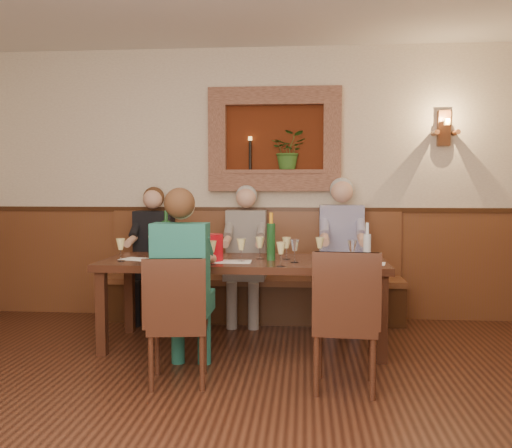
{
  "coord_description": "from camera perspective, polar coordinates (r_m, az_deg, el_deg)",
  "views": [
    {
      "loc": [
        0.52,
        -2.95,
        1.39
      ],
      "look_at": [
        0.1,
        1.9,
        1.05
      ],
      "focal_mm": 40.0,
      "sensor_mm": 36.0,
      "label": 1
    }
  ],
  "objects": [
    {
      "name": "wine_glass_7",
      "position": [
        4.88,
        6.4,
        -2.43
      ],
      "size": [
        0.08,
        0.08,
        0.19
      ],
      "primitive_type": null,
      "color": "#F5E992",
      "rests_on": "dining_table"
    },
    {
      "name": "wine_glass_3",
      "position": [
        4.98,
        -4.62,
        -2.29
      ],
      "size": [
        0.08,
        0.08,
        0.19
      ],
      "primitive_type": null,
      "color": "white",
      "rests_on": "dining_table"
    },
    {
      "name": "wine_glass_9",
      "position": [
        4.56,
        -4.42,
        -2.87
      ],
      "size": [
        0.08,
        0.08,
        0.19
      ],
      "primitive_type": null,
      "color": "#F5E992",
      "rests_on": "dining_table"
    },
    {
      "name": "wine_glass_11",
      "position": [
        4.45,
        2.51,
        -3.03
      ],
      "size": [
        0.08,
        0.08,
        0.19
      ],
      "primitive_type": null,
      "color": "#F5E992",
      "rests_on": "dining_table"
    },
    {
      "name": "tasting_sheet_d",
      "position": [
        4.66,
        -6.86,
        -3.91
      ],
      "size": [
        0.3,
        0.23,
        0.0
      ],
      "primitive_type": "cube",
      "rotation": [
        0.0,
        0.0,
        -0.1
      ],
      "color": "white",
      "rests_on": "dining_table"
    },
    {
      "name": "wine_glass_1",
      "position": [
        5.09,
        -10.32,
        -2.21
      ],
      "size": [
        0.08,
        0.08,
        0.19
      ],
      "primitive_type": null,
      "color": "white",
      "rests_on": "dining_table"
    },
    {
      "name": "wine_glass_2",
      "position": [
        4.73,
        -7.32,
        -2.65
      ],
      "size": [
        0.08,
        0.08,
        0.19
      ],
      "primitive_type": null,
      "color": "#F5E992",
      "rests_on": "dining_table"
    },
    {
      "name": "tasting_sheet_c",
      "position": [
        4.71,
        11.15,
        -3.87
      ],
      "size": [
        0.3,
        0.24,
        0.0
      ],
      "primitive_type": "cube",
      "rotation": [
        0.0,
        0.0,
        -0.17
      ],
      "color": "white",
      "rests_on": "dining_table"
    },
    {
      "name": "wine_glass_0",
      "position": [
        4.87,
        -13.39,
        -2.53
      ],
      "size": [
        0.08,
        0.08,
        0.19
      ],
      "primitive_type": null,
      "color": "#F5E992",
      "rests_on": "dining_table"
    },
    {
      "name": "water_bottle",
      "position": [
        4.59,
        11.05,
        -2.4
      ],
      "size": [
        0.08,
        0.08,
        0.34
      ],
      "rotation": [
        0.0,
        0.0,
        -0.37
      ],
      "color": "silver",
      "rests_on": "dining_table"
    },
    {
      "name": "wine_glass_5",
      "position": [
        4.89,
        0.39,
        -2.39
      ],
      "size": [
        0.08,
        0.08,
        0.19
      ],
      "primitive_type": null,
      "color": "#F5E992",
      "rests_on": "dining_table"
    },
    {
      "name": "tasting_sheet_b",
      "position": [
        4.72,
        -2.37,
        -3.78
      ],
      "size": [
        0.31,
        0.23,
        0.0
      ],
      "primitive_type": "cube",
      "rotation": [
        0.0,
        0.0,
        0.03
      ],
      "color": "white",
      "rests_on": "dining_table"
    },
    {
      "name": "wall_niche",
      "position": [
        5.91,
        2.25,
        8.02
      ],
      "size": [
        1.36,
        0.3,
        1.06
      ],
      "color": "#511D0B",
      "rests_on": "ground"
    },
    {
      "name": "wainscoting",
      "position": [
        3.1,
        -4.95,
        -11.04
      ],
      "size": [
        6.02,
        6.02,
        1.15
      ],
      "color": "brown",
      "rests_on": "ground"
    },
    {
      "name": "wine_bottle_green_a",
      "position": [
        4.8,
        1.51,
        -1.67
      ],
      "size": [
        0.08,
        0.08,
        0.4
      ],
      "rotation": [
        0.0,
        0.0,
        0.04
      ],
      "color": "#19471E",
      "rests_on": "dining_table"
    },
    {
      "name": "wine_glass_6",
      "position": [
        4.68,
        3.89,
        -2.69
      ],
      "size": [
        0.08,
        0.08,
        0.19
      ],
      "primitive_type": null,
      "color": "white",
      "rests_on": "dining_table"
    },
    {
      "name": "spittoon_bucket",
      "position": [
        4.77,
        -4.48,
        -2.38
      ],
      "size": [
        0.2,
        0.2,
        0.22
      ],
      "primitive_type": "cylinder",
      "rotation": [
        0.0,
        0.0,
        -0.04
      ],
      "color": "#B90B16",
      "rests_on": "dining_table"
    },
    {
      "name": "tasting_sheet_a",
      "position": [
        4.98,
        -11.82,
        -3.45
      ],
      "size": [
        0.31,
        0.26,
        0.0
      ],
      "primitive_type": "cube",
      "rotation": [
        0.0,
        0.0,
        -0.33
      ],
      "color": "white",
      "rests_on": "dining_table"
    },
    {
      "name": "wine_glass_10",
      "position": [
        4.86,
        3.06,
        -2.44
      ],
      "size": [
        0.08,
        0.08,
        0.19
      ],
      "primitive_type": null,
      "color": "#F5E992",
      "rests_on": "dining_table"
    },
    {
      "name": "bench",
      "position": [
        5.86,
        -0.23,
        -6.45
      ],
      "size": [
        3.0,
        0.45,
        1.11
      ],
      "color": "#381E0F",
      "rests_on": "ground"
    },
    {
      "name": "wine_glass_8",
      "position": [
        4.65,
        9.59,
        -2.78
      ],
      "size": [
        0.08,
        0.08,
        0.19
      ],
      "primitive_type": null,
      "color": "white",
      "rests_on": "dining_table"
    },
    {
      "name": "person_bench_right",
      "position": [
        5.7,
        8.56,
        -3.97
      ],
      "size": [
        0.43,
        0.53,
        1.46
      ],
      "color": "navy",
      "rests_on": "ground"
    },
    {
      "name": "ground_plane",
      "position": [
        3.3,
        -4.89,
        -20.93
      ],
      "size": [
        6.0,
        6.0,
        0.0
      ],
      "primitive_type": "plane",
      "color": "black",
      "rests_on": "ground"
    },
    {
      "name": "wall_sconce",
      "position": [
        6.06,
        18.31,
        9.02
      ],
      "size": [
        0.25,
        0.2,
        0.35
      ],
      "color": "brown",
      "rests_on": "ground"
    },
    {
      "name": "chair_near_left",
      "position": [
        4.09,
        -7.76,
        -12.06
      ],
      "size": [
        0.45,
        0.45,
        0.9
      ],
      "rotation": [
        0.0,
        0.0,
        0.14
      ],
      "color": "black",
      "rests_on": "ground"
    },
    {
      "name": "wine_bottle_green_b",
      "position": [
        5.13,
        -8.97,
        -1.33
      ],
      "size": [
        0.08,
        0.08,
        0.41
      ],
      "rotation": [
        0.0,
        0.0,
        0.0
      ],
      "color": "#19471E",
      "rests_on": "dining_table"
    },
    {
      "name": "person_bench_mid",
      "position": [
        5.73,
        -1.06,
        -4.25
      ],
      "size": [
        0.4,
        0.49,
        1.38
      ],
      "color": "#5D5655",
      "rests_on": "ground"
    },
    {
      "name": "person_chair_front",
      "position": [
        4.2,
        -7.27,
        -7.42
      ],
      "size": [
        0.39,
        0.48,
        1.37
      ],
      "color": "#194B5A",
      "rests_on": "ground"
    },
    {
      "name": "dining_table",
      "position": [
        4.88,
        -1.22,
        -4.43
      ],
      "size": [
        2.4,
        0.9,
        0.75
      ],
      "color": "black",
      "rests_on": "ground"
    },
    {
      "name": "room_shell",
      "position": [
        3.03,
        -5.11,
        13.43
      ],
      "size": [
        6.04,
        6.04,
        2.82
      ],
      "color": "beige",
      "rests_on": "ground"
    },
    {
      "name": "person_bench_left",
      "position": [
        5.9,
        -10.35,
        -4.14
      ],
      "size": [
        0.39,
        0.48,
        1.36
      ],
      "color": "black",
      "rests_on": "ground"
    },
    {
      "name": "chair_near_right",
      "position": [
        3.98,
        8.88,
        -12.26
      ],
      "size": [
        0.46,
        0.46,
        0.96
      ],
      "rotation": [
        0.0,
        0.0,
        -0.08
      ],
      "color": "black",
      "rests_on": "ground"
    },
    {
      "name": "wine_glass_4",
      "position": [
        4.72,
        -1.49,
        -2.63
      ],
      "size": [
        0.08,
        0.08,
        0.19
      ],
      "primitive_type": null,
      "color": "#F5E992",
      "rests_on": "dining_table"
    }
  ]
}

